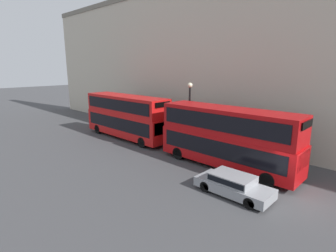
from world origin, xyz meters
TOP-DOWN VIEW (x-y plane):
  - ground_plane at (0.00, 0.00)m, footprint 200.00×200.00m
  - bus_leading at (1.60, 5.29)m, footprint 2.59×10.55m
  - bus_second_in_queue at (1.60, 17.19)m, footprint 2.59×10.76m
  - car_dark_sedan at (-1.80, 2.69)m, footprint 1.85×4.45m
  - street_lamp at (3.29, 10.18)m, footprint 0.44×0.44m
  - pedestrian at (4.01, 8.06)m, footprint 0.36×0.36m

SIDE VIEW (x-z plane):
  - ground_plane at x=0.00m, z-range 0.00..0.00m
  - car_dark_sedan at x=-1.80m, z-range 0.05..1.27m
  - pedestrian at x=4.01m, z-range -0.07..1.64m
  - bus_second_in_queue at x=1.60m, z-range 0.23..4.66m
  - bus_leading at x=1.60m, z-range 0.22..4.67m
  - street_lamp at x=3.29m, z-range 0.74..6.70m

